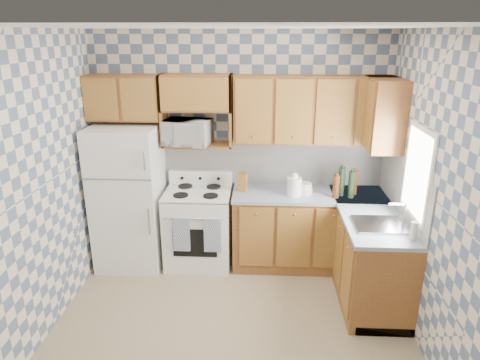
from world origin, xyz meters
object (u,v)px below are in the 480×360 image
(refrigerator, at_px, (129,197))
(electric_kettle, at_px, (294,187))
(stove_body, at_px, (199,228))
(microwave, at_px, (188,132))

(refrigerator, height_order, electric_kettle, refrigerator)
(stove_body, distance_m, electric_kettle, 1.25)
(microwave, xyz_separation_m, electric_kettle, (1.21, -0.17, -0.57))
(stove_body, bearing_deg, electric_kettle, -3.70)
(microwave, height_order, electric_kettle, microwave)
(microwave, bearing_deg, stove_body, -34.46)
(electric_kettle, bearing_deg, microwave, 171.94)
(stove_body, distance_m, microwave, 1.15)
(stove_body, relative_size, electric_kettle, 4.30)
(stove_body, xyz_separation_m, electric_kettle, (1.11, -0.07, 0.57))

